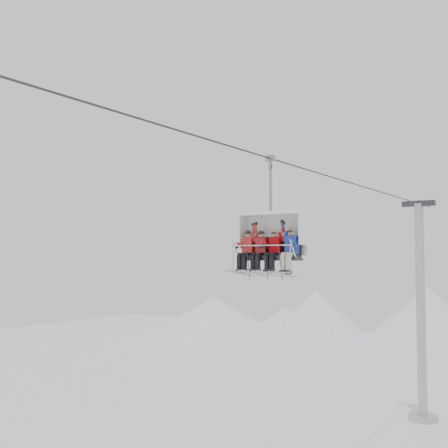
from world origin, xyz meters
The scene contains 7 objects.
lift_tower_right centered at (0.00, 22.00, 5.78)m, with size 2.00×1.80×13.48m.
haul_cable centered at (0.00, 0.00, 13.30)m, with size 0.06×0.06×50.00m, color #313136.
chairlift_carrier centered at (0.00, 2.98, 10.67)m, with size 2.37×1.17×3.98m.
skier_far_left centered at (-0.84, 2.67, 10.20)m, with size 0.39×1.69×1.58m.
skier_center_left centered at (-0.31, 2.67, 10.18)m, with size 0.38×1.69×1.54m.
skier_center_right centered at (0.22, 2.67, 10.19)m, with size 0.39×1.69×1.56m.
skier_far_right centered at (0.83, 2.68, 10.21)m, with size 0.41×1.69×1.62m.
Camera 1 is at (9.17, -13.80, 9.92)m, focal length 45.00 mm.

